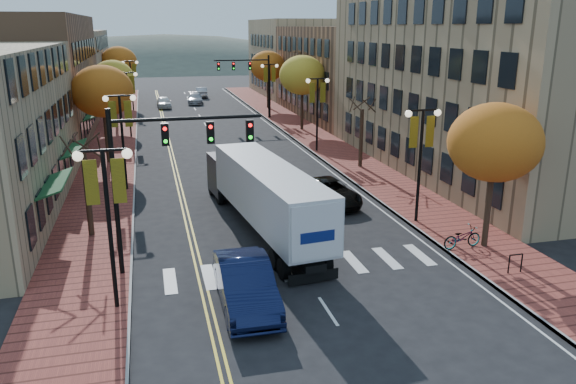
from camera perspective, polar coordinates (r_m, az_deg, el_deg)
ground at (r=22.77m, az=2.51°, el=-9.67°), size 200.00×200.00×0.00m
sidewalk_left at (r=53.08m, az=-17.27°, el=4.94°), size 4.00×85.00×0.15m
sidewalk_right at (r=55.06m, az=1.83°, el=6.07°), size 4.00×85.00×0.15m
building_left_mid at (r=56.82m, az=-25.78°, el=10.32°), size 12.00×24.00×11.00m
building_left_far at (r=81.48m, az=-22.41°, el=11.57°), size 12.00×26.00×9.50m
building_right_near at (r=43.22m, az=20.79°, el=12.10°), size 15.00×28.00×15.00m
building_right_mid at (r=66.42m, az=7.64°, el=12.01°), size 15.00×24.00×10.00m
building_right_far at (r=87.17m, az=2.20°, el=13.50°), size 15.00×20.00×11.00m
tree_left_a at (r=28.79m, az=-19.70°, el=-0.18°), size 0.28×0.28×4.20m
tree_left_b at (r=43.90m, az=-18.35°, el=9.68°), size 4.48×4.48×7.21m
tree_left_c at (r=59.84m, az=-17.37°, el=10.99°), size 4.16×4.16×6.69m
tree_left_d at (r=77.74m, az=-16.81°, el=12.55°), size 4.61×4.61×7.42m
tree_right_a at (r=26.70m, az=20.27°, el=4.72°), size 4.16×4.16×6.69m
tree_right_b at (r=41.16m, az=7.43°, el=5.46°), size 0.28×0.28×4.20m
tree_right_c at (r=55.79m, az=1.45°, el=11.77°), size 4.48×4.48×7.21m
tree_right_d at (r=71.30m, az=-2.09°, el=12.67°), size 4.35×4.35×7.00m
lamp_left_a at (r=20.43m, az=-17.93°, el=-0.64°), size 1.96×0.36×6.05m
lamp_left_b at (r=36.04m, az=-16.57°, el=6.65°), size 1.96×0.36×6.05m
lamp_left_c at (r=53.88m, az=-15.97°, el=9.76°), size 1.96×0.36×6.05m
lamp_left_d at (r=71.80m, az=-15.67°, el=11.32°), size 1.96×0.36×6.05m
lamp_right_a at (r=29.44m, az=13.37°, el=4.80°), size 1.96×0.36×6.05m
lamp_right_b at (r=45.94m, az=3.01°, el=9.30°), size 1.96×0.36×6.05m
lamp_right_c at (r=63.26m, az=-1.87°, el=11.28°), size 1.96×0.36×6.05m
traffic_mast_near at (r=23.12m, az=-12.67°, el=3.32°), size 6.10×0.35×7.00m
traffic_mast_far at (r=62.81m, az=-3.72°, el=11.80°), size 6.10×0.34×7.00m
semi_truck at (r=28.22m, az=-2.73°, el=0.18°), size 3.90×14.63×3.62m
navy_sedan at (r=21.05m, az=-4.32°, el=-9.30°), size 1.95×5.42×1.78m
black_suv at (r=32.88m, az=4.17°, el=0.01°), size 2.98×5.48×1.46m
car_far_white at (r=74.30m, az=-12.51°, el=8.91°), size 1.83×4.27×1.44m
car_far_silver at (r=77.47m, az=-9.41°, el=9.36°), size 2.39×4.96×1.39m
car_far_oncoming at (r=84.49m, az=-8.80°, el=9.99°), size 1.82×4.59×1.49m
bicycle at (r=27.21m, az=17.28°, el=-4.42°), size 2.03×0.89×1.03m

